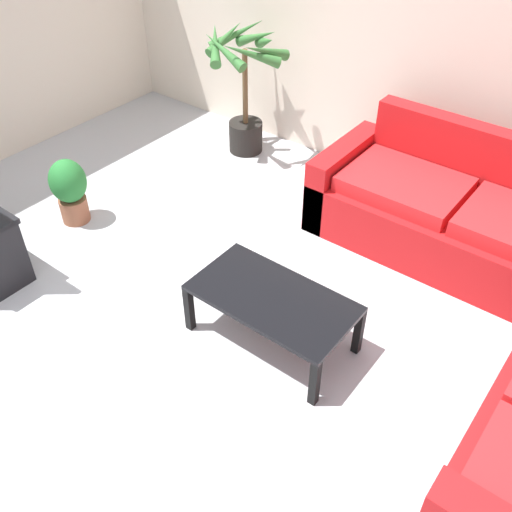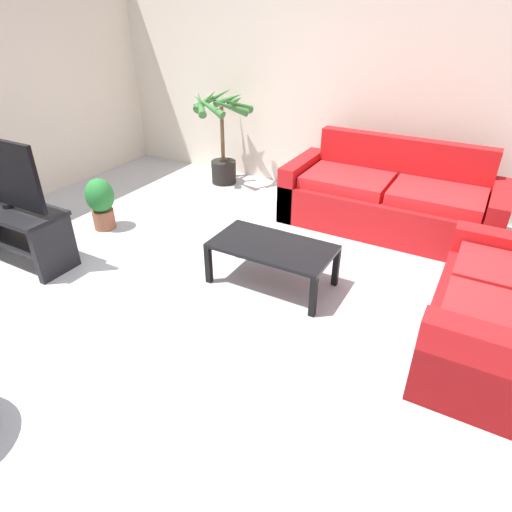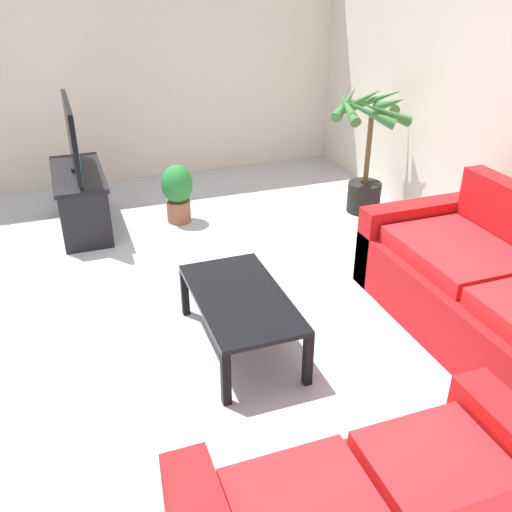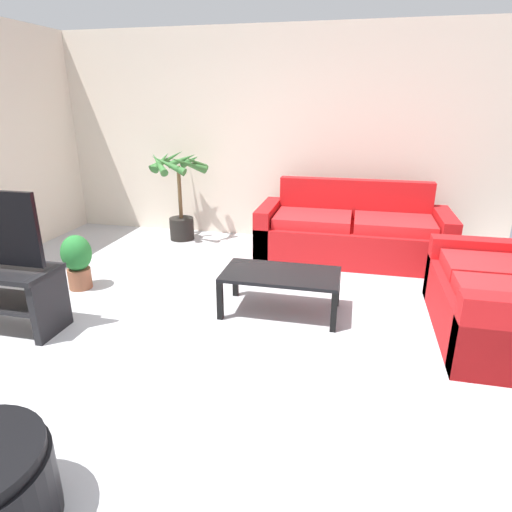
{
  "view_description": "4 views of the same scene",
  "coord_description": "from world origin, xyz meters",
  "px_view_note": "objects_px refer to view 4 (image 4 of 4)",
  "views": [
    {
      "loc": [
        1.96,
        -1.38,
        2.82
      ],
      "look_at": [
        0.36,
        0.68,
        0.65
      ],
      "focal_mm": 40.03,
      "sensor_mm": 36.0,
      "label": 1
    },
    {
      "loc": [
        1.94,
        -2.18,
        2.16
      ],
      "look_at": [
        0.5,
        0.38,
        0.43
      ],
      "focal_mm": 30.78,
      "sensor_mm": 36.0,
      "label": 2
    },
    {
      "loc": [
        3.34,
        -0.24,
        2.25
      ],
      "look_at": [
        0.48,
        0.8,
        0.64
      ],
      "focal_mm": 39.54,
      "sensor_mm": 36.0,
      "label": 3
    },
    {
      "loc": [
        1.07,
        -2.84,
        1.83
      ],
      "look_at": [
        0.26,
        0.67,
        0.53
      ],
      "focal_mm": 30.59,
      "sensor_mm": 36.0,
      "label": 4
    }
  ],
  "objects_px": {
    "coffee_table": "(281,278)",
    "potted_plant_small": "(77,260)",
    "potted_palm": "(179,193)",
    "couch_main": "(352,234)",
    "couch_loveseat": "(502,302)"
  },
  "relations": [
    {
      "from": "coffee_table",
      "to": "potted_plant_small",
      "type": "relative_size",
      "value": 1.83
    },
    {
      "from": "coffee_table",
      "to": "couch_main",
      "type": "bearing_deg",
      "value": 69.99
    },
    {
      "from": "potted_palm",
      "to": "coffee_table",
      "type": "bearing_deg",
      "value": -47.29
    },
    {
      "from": "potted_palm",
      "to": "potted_plant_small",
      "type": "relative_size",
      "value": 2.13
    },
    {
      "from": "potted_palm",
      "to": "couch_main",
      "type": "bearing_deg",
      "value": -6.34
    },
    {
      "from": "couch_loveseat",
      "to": "coffee_table",
      "type": "height_order",
      "value": "couch_loveseat"
    },
    {
      "from": "couch_main",
      "to": "potted_plant_small",
      "type": "bearing_deg",
      "value": -150.19
    },
    {
      "from": "potted_palm",
      "to": "potted_plant_small",
      "type": "height_order",
      "value": "potted_palm"
    },
    {
      "from": "coffee_table",
      "to": "potted_plant_small",
      "type": "distance_m",
      "value": 2.09
    },
    {
      "from": "coffee_table",
      "to": "potted_plant_small",
      "type": "xyz_separation_m",
      "value": [
        -2.09,
        0.07,
        -0.03
      ]
    },
    {
      "from": "coffee_table",
      "to": "potted_palm",
      "type": "bearing_deg",
      "value": 132.71
    },
    {
      "from": "couch_main",
      "to": "couch_loveseat",
      "type": "distance_m",
      "value": 2.02
    },
    {
      "from": "potted_plant_small",
      "to": "potted_palm",
      "type": "bearing_deg",
      "value": 78.07
    },
    {
      "from": "couch_main",
      "to": "couch_loveseat",
      "type": "relative_size",
      "value": 1.48
    },
    {
      "from": "coffee_table",
      "to": "potted_plant_small",
      "type": "height_order",
      "value": "potted_plant_small"
    }
  ]
}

